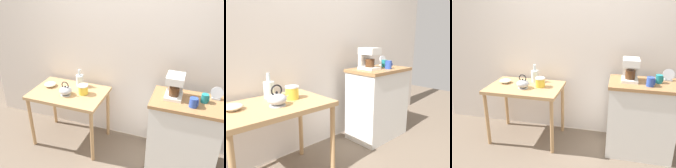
# 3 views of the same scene
# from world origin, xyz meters

# --- Properties ---
(ground_plane) EXTENTS (8.00, 8.00, 0.00)m
(ground_plane) POSITION_xyz_m (0.00, 0.00, 0.00)
(ground_plane) COLOR #6B5B4C
(back_wall) EXTENTS (4.40, 0.10, 2.80)m
(back_wall) POSITION_xyz_m (0.10, 0.41, 1.40)
(back_wall) COLOR silver
(back_wall) RESTS_ON ground_plane
(wooden_table) EXTENTS (0.93, 0.61, 0.74)m
(wooden_table) POSITION_xyz_m (-0.66, -0.00, 0.65)
(wooden_table) COLOR tan
(wooden_table) RESTS_ON ground_plane
(kitchen_counter) EXTENTS (0.77, 0.48, 0.90)m
(kitchen_counter) POSITION_xyz_m (0.77, 0.00, 0.45)
(kitchen_counter) COLOR white
(kitchen_counter) RESTS_ON ground_plane
(bowl_stoneware) EXTENTS (0.15, 0.15, 0.05)m
(bowl_stoneware) POSITION_xyz_m (-0.96, 0.06, 0.77)
(bowl_stoneware) COLOR beige
(bowl_stoneware) RESTS_ON wooden_table
(teakettle) EXTENTS (0.19, 0.15, 0.18)m
(teakettle) POSITION_xyz_m (-0.65, -0.07, 0.80)
(teakettle) COLOR #B2B5BA
(teakettle) RESTS_ON wooden_table
(glass_carafe_vase) EXTENTS (0.10, 0.10, 0.23)m
(glass_carafe_vase) POSITION_xyz_m (-0.59, 0.20, 0.82)
(glass_carafe_vase) COLOR silver
(glass_carafe_vase) RESTS_ON wooden_table
(canister_enamel) EXTENTS (0.12, 0.12, 0.12)m
(canister_enamel) POSITION_xyz_m (-0.46, 0.02, 0.80)
(canister_enamel) COLOR gold
(canister_enamel) RESTS_ON wooden_table
(coffee_maker) EXTENTS (0.18, 0.22, 0.26)m
(coffee_maker) POSITION_xyz_m (0.61, 0.05, 1.04)
(coffee_maker) COLOR white
(coffee_maker) RESTS_ON kitchen_counter
(mug_dark_teal) EXTENTS (0.08, 0.07, 0.09)m
(mug_dark_teal) POSITION_xyz_m (0.93, 0.03, 0.95)
(mug_dark_teal) COLOR teal
(mug_dark_teal) RESTS_ON kitchen_counter
(mug_blue) EXTENTS (0.09, 0.08, 0.10)m
(mug_blue) POSITION_xyz_m (0.82, -0.10, 0.95)
(mug_blue) COLOR #2D4CAD
(mug_blue) RESTS_ON kitchen_counter
(table_clock) EXTENTS (0.13, 0.06, 0.14)m
(table_clock) POSITION_xyz_m (1.04, 0.14, 0.96)
(table_clock) COLOR #B2B5BA
(table_clock) RESTS_ON kitchen_counter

